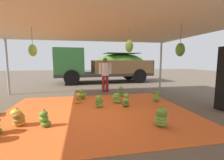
% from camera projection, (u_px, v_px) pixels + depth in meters
% --- Properties ---
extents(ground_plane, '(40.00, 40.00, 0.00)m').
position_uv_depth(ground_plane, '(92.00, 93.00, 7.82)').
color(ground_plane, brown).
extents(tarp_orange, '(5.66, 4.67, 0.01)m').
position_uv_depth(tarp_orange, '(98.00, 112.00, 4.89)').
color(tarp_orange, '#E05B23').
rests_on(tarp_orange, ground).
extents(tent_canopy, '(8.00, 7.00, 2.62)m').
position_uv_depth(tent_canopy, '(98.00, 27.00, 4.50)').
color(tent_canopy, '#9EA0A5').
rests_on(tent_canopy, ground).
extents(banana_bunch_1, '(0.32, 0.31, 0.49)m').
position_uv_depth(banana_bunch_1, '(157.00, 96.00, 6.11)').
color(banana_bunch_1, '#60932D').
rests_on(banana_bunch_1, tarp_orange).
extents(banana_bunch_2, '(0.45, 0.44, 0.42)m').
position_uv_depth(banana_bunch_2, '(117.00, 98.00, 5.92)').
color(banana_bunch_2, '#75A83D').
rests_on(banana_bunch_2, tarp_orange).
extents(banana_bunch_3, '(0.45, 0.45, 0.42)m').
position_uv_depth(banana_bunch_3, '(82.00, 95.00, 6.52)').
color(banana_bunch_3, '#518428').
rests_on(banana_bunch_3, tarp_orange).
extents(banana_bunch_4, '(0.33, 0.34, 0.45)m').
position_uv_depth(banana_bunch_4, '(78.00, 98.00, 5.84)').
color(banana_bunch_4, gold).
rests_on(banana_bunch_4, tarp_orange).
extents(banana_bunch_5, '(0.36, 0.38, 0.46)m').
position_uv_depth(banana_bunch_5, '(18.00, 118.00, 3.80)').
color(banana_bunch_5, gold).
rests_on(banana_bunch_5, tarp_orange).
extents(banana_bunch_6, '(0.34, 0.37, 0.48)m').
position_uv_depth(banana_bunch_6, '(121.00, 92.00, 6.99)').
color(banana_bunch_6, '#6B9E38').
rests_on(banana_bunch_6, tarp_orange).
extents(banana_bunch_7, '(0.32, 0.30, 0.50)m').
position_uv_depth(banana_bunch_7, '(126.00, 100.00, 5.42)').
color(banana_bunch_7, '#477523').
rests_on(banana_bunch_7, tarp_orange).
extents(banana_bunch_8, '(0.35, 0.32, 0.45)m').
position_uv_depth(banana_bunch_8, '(99.00, 101.00, 5.35)').
color(banana_bunch_8, '#6B9E38').
rests_on(banana_bunch_8, tarp_orange).
extents(banana_bunch_10, '(0.41, 0.44, 0.50)m').
position_uv_depth(banana_bunch_10, '(161.00, 118.00, 3.77)').
color(banana_bunch_10, '#60932D').
rests_on(banana_bunch_10, tarp_orange).
extents(banana_bunch_11, '(0.32, 0.31, 0.44)m').
position_uv_depth(banana_bunch_11, '(45.00, 119.00, 3.76)').
color(banana_bunch_11, '#477523').
rests_on(banana_bunch_11, tarp_orange).
extents(cargo_truck_main, '(6.94, 2.78, 2.40)m').
position_uv_depth(cargo_truck_main, '(103.00, 65.00, 11.57)').
color(cargo_truck_main, '#2D2D2D').
rests_on(cargo_truck_main, ground).
extents(worker_0, '(0.63, 0.38, 1.71)m').
position_uv_depth(worker_0, '(105.00, 72.00, 7.95)').
color(worker_0, maroon).
rests_on(worker_0, ground).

